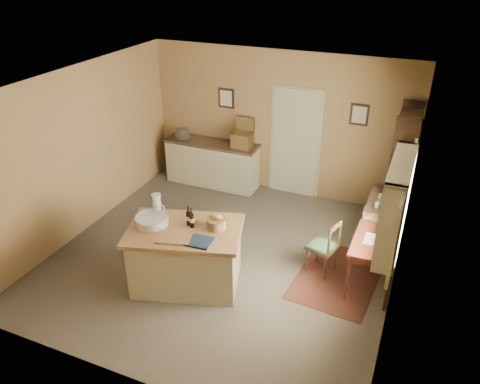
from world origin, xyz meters
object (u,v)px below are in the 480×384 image
object	(u,v)px
sideboard	(212,162)
right_cabinet	(383,225)
shelving_unit	(405,172)
work_island	(186,255)
desk_chair	(322,247)
writing_desk	(375,246)

from	to	relation	value
sideboard	right_cabinet	bearing A→B (deg)	-17.48
right_cabinet	shelving_unit	xyz separation A→B (m)	(0.16, 0.77, 0.60)
sideboard	right_cabinet	xyz separation A→B (m)	(3.44, -1.08, -0.02)
work_island	desk_chair	size ratio (longest dim) A/B	2.11
work_island	right_cabinet	bearing A→B (deg)	21.89
work_island	desk_chair	world-z (taller)	work_island
work_island	sideboard	distance (m)	3.15
writing_desk	desk_chair	xyz separation A→B (m)	(-0.73, 0.08, -0.26)
desk_chair	shelving_unit	size ratio (longest dim) A/B	0.39
sideboard	right_cabinet	distance (m)	3.61
sideboard	right_cabinet	size ratio (longest dim) A/B	1.88
writing_desk	sideboard	bearing A→B (deg)	149.53
right_cabinet	shelving_unit	bearing A→B (deg)	78.59
sideboard	shelving_unit	distance (m)	3.66
sideboard	writing_desk	distance (m)	4.00
work_island	writing_desk	size ratio (longest dim) A/B	1.79
work_island	shelving_unit	bearing A→B (deg)	29.81
writing_desk	right_cabinet	xyz separation A→B (m)	(-0.00, 0.94, -0.22)
right_cabinet	shelving_unit	size ratio (longest dim) A/B	0.47
work_island	right_cabinet	xyz separation A→B (m)	(2.41, 1.89, -0.02)
desk_chair	sideboard	bearing A→B (deg)	159.51
desk_chair	right_cabinet	bearing A→B (deg)	64.87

